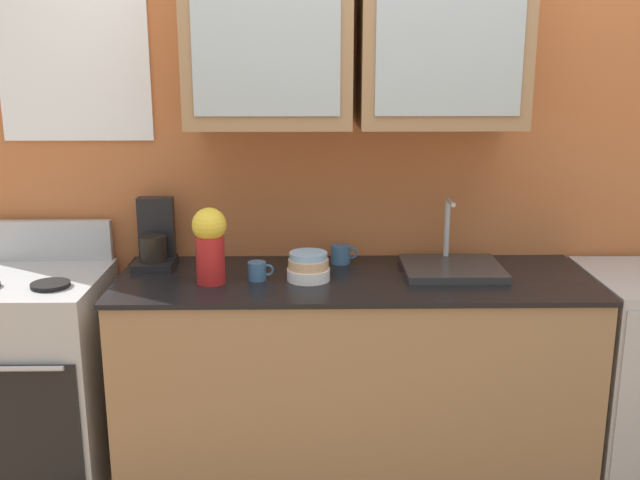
# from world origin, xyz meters

# --- Properties ---
(ground_plane) EXTENTS (10.00, 10.00, 0.00)m
(ground_plane) POSITION_xyz_m (0.00, 0.00, 0.00)
(ground_plane) COLOR #936B47
(back_wall_unit) EXTENTS (3.46, 0.48, 2.88)m
(back_wall_unit) POSITION_xyz_m (-0.00, 0.31, 1.57)
(back_wall_unit) COLOR #B76638
(back_wall_unit) RESTS_ON ground_plane
(counter) EXTENTS (1.95, 0.66, 0.88)m
(counter) POSITION_xyz_m (0.00, 0.00, 0.44)
(counter) COLOR #93704C
(counter) RESTS_ON ground_plane
(stove_range) EXTENTS (0.58, 0.64, 1.06)m
(stove_range) POSITION_xyz_m (-1.34, -0.00, 0.45)
(stove_range) COLOR #ADAFB5
(stove_range) RESTS_ON ground_plane
(sink_faucet) EXTENTS (0.41, 0.36, 0.29)m
(sink_faucet) POSITION_xyz_m (0.41, 0.07, 0.90)
(sink_faucet) COLOR #2D2D30
(sink_faucet) RESTS_ON counter
(bowl_stack) EXTENTS (0.17, 0.17, 0.12)m
(bowl_stack) POSITION_xyz_m (-0.19, -0.03, 0.94)
(bowl_stack) COLOR white
(bowl_stack) RESTS_ON counter
(vase) EXTENTS (0.14, 0.14, 0.31)m
(vase) POSITION_xyz_m (-0.58, -0.07, 1.05)
(vase) COLOR #B21E1E
(vase) RESTS_ON counter
(cup_near_sink) EXTENTS (0.12, 0.09, 0.08)m
(cup_near_sink) POSITION_xyz_m (-0.05, 0.21, 0.92)
(cup_near_sink) COLOR #38608C
(cup_near_sink) RESTS_ON counter
(cup_near_bowls) EXTENTS (0.11, 0.07, 0.08)m
(cup_near_bowls) POSITION_xyz_m (-0.40, -0.03, 0.92)
(cup_near_bowls) COLOR #38608C
(cup_near_bowls) RESTS_ON counter
(coffee_maker) EXTENTS (0.17, 0.20, 0.29)m
(coffee_maker) POSITION_xyz_m (-0.85, 0.20, 0.99)
(coffee_maker) COLOR black
(coffee_maker) RESTS_ON counter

